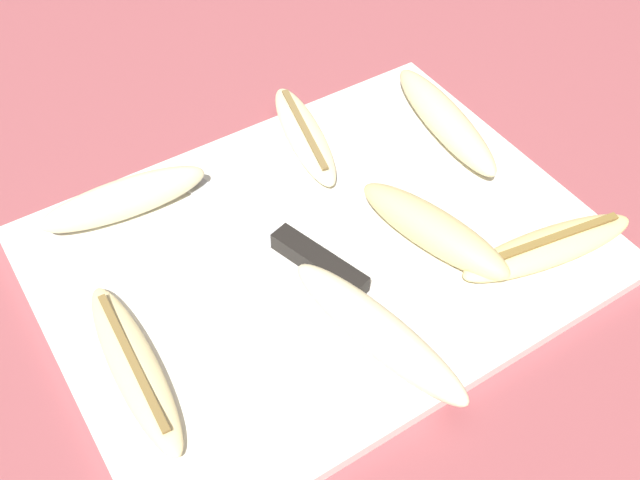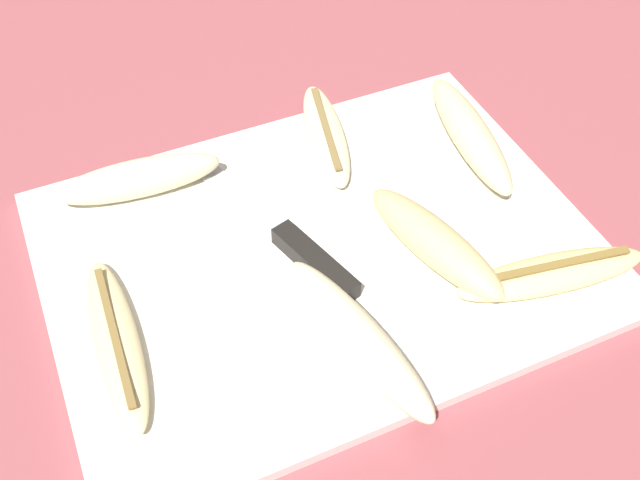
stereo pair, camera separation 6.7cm
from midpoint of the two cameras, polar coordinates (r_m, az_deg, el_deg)
ground_plane at (r=0.69m, az=2.79°, el=-1.37°), size 4.00×4.00×0.00m
cutting_board at (r=0.68m, az=2.81°, el=-1.05°), size 0.49×0.37×0.01m
knife at (r=0.67m, az=1.39°, el=-0.95°), size 0.08×0.21×0.02m
banana_spotted_left at (r=0.67m, az=11.59°, el=-0.34°), size 0.08×0.17×0.03m
banana_soft_right at (r=0.79m, az=13.78°, el=7.79°), size 0.06×0.19×0.03m
banana_ripe_center at (r=0.62m, az=-12.27°, el=-7.71°), size 0.04×0.18×0.02m
banana_bright_far at (r=0.60m, az=6.10°, el=-7.53°), size 0.07×0.19×0.04m
banana_pale_long at (r=0.73m, az=-11.12°, el=4.48°), size 0.16×0.05×0.04m
banana_golden_short at (r=0.69m, az=19.93°, el=-2.59°), size 0.18×0.07×0.02m
banana_cream_curved at (r=0.78m, az=2.93°, el=7.96°), size 0.07×0.17×0.02m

